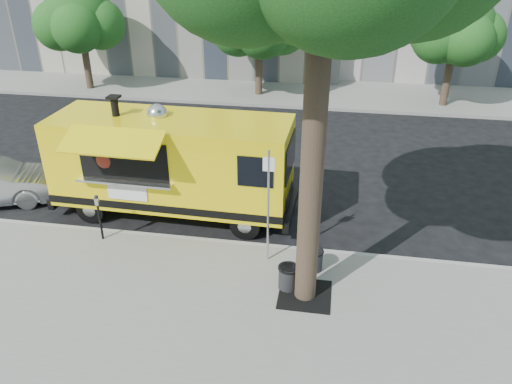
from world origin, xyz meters
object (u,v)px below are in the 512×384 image
at_px(food_truck, 171,163).
at_px(trash_bin_left, 288,277).
at_px(far_tree_b, 259,19).
at_px(far_tree_a, 79,16).
at_px(parking_meter, 99,212).
at_px(trash_bin_right, 314,259).
at_px(far_tree_c, 457,28).
at_px(sign_post, 268,201).

distance_m(food_truck, trash_bin_left, 5.06).
bearing_deg(far_tree_b, far_tree_a, -177.46).
xyz_separation_m(far_tree_b, trash_bin_left, (3.18, -15.29, -3.37)).
relative_size(far_tree_b, parking_meter, 4.12).
xyz_separation_m(food_truck, trash_bin_left, (3.76, -3.16, -1.19)).
bearing_deg(trash_bin_right, far_tree_b, 104.45).
relative_size(far_tree_a, food_truck, 0.75).
xyz_separation_m(far_tree_c, parking_meter, (-11.00, -13.75, -2.74)).
bearing_deg(trash_bin_right, sign_post, 168.86).
distance_m(sign_post, trash_bin_right, 1.85).
xyz_separation_m(far_tree_a, far_tree_c, (18.00, 0.10, -0.06)).
distance_m(far_tree_c, trash_bin_right, 15.48).
relative_size(far_tree_a, parking_meter, 4.01).
relative_size(parking_meter, trash_bin_right, 2.43).
distance_m(food_truck, trash_bin_right, 5.06).
distance_m(parking_meter, food_truck, 2.48).
relative_size(sign_post, parking_meter, 2.25).
relative_size(sign_post, trash_bin_right, 5.46).
bearing_deg(far_tree_a, trash_bin_left, -50.72).
relative_size(trash_bin_left, trash_bin_right, 1.06).
bearing_deg(parking_meter, far_tree_b, 81.90).
relative_size(far_tree_a, far_tree_c, 1.03).
bearing_deg(far_tree_a, far_tree_c, 0.32).
distance_m(far_tree_c, food_truck, 15.36).
xyz_separation_m(far_tree_a, trash_bin_left, (12.18, -14.89, -3.31)).
bearing_deg(food_truck, trash_bin_right, -27.23).
relative_size(far_tree_a, far_tree_b, 0.97).
distance_m(far_tree_a, trash_bin_right, 19.27).
height_order(food_truck, trash_bin_right, food_truck).
relative_size(far_tree_a, sign_post, 1.79).
bearing_deg(far_tree_c, far_tree_b, 178.09).
distance_m(far_tree_b, trash_bin_right, 15.33).
xyz_separation_m(far_tree_b, sign_post, (2.55, -14.25, -1.98)).
height_order(far_tree_b, far_tree_c, far_tree_b).
bearing_deg(food_truck, far_tree_a, 127.08).
bearing_deg(trash_bin_left, far_tree_a, 129.28).
bearing_deg(sign_post, trash_bin_left, -58.81).
relative_size(parking_meter, food_truck, 0.19).
bearing_deg(far_tree_b, parking_meter, -98.10).
xyz_separation_m(far_tree_c, sign_post, (-6.45, -13.95, -1.87)).
xyz_separation_m(food_truck, trash_bin_right, (4.31, -2.35, -1.20)).
bearing_deg(trash_bin_right, parking_meter, 175.68).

